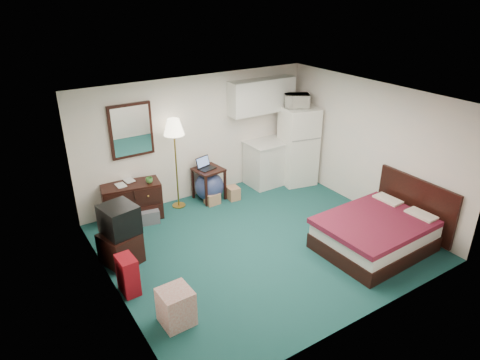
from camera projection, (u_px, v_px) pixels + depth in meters
floor at (260, 242)px, 7.41m from camera, size 5.00×4.50×0.01m
ceiling at (264, 100)px, 6.37m from camera, size 5.00×4.50×0.01m
walls at (262, 176)px, 6.89m from camera, size 5.01×4.51×2.50m
mirror at (131, 131)px, 7.76m from camera, size 0.80×0.06×1.00m
upper_cabinets at (262, 96)px, 8.90m from camera, size 1.50×0.35×0.70m
headboard at (415, 205)px, 7.48m from camera, size 0.06×1.56×1.00m
dresser at (132, 201)px, 8.02m from camera, size 1.12×0.65×0.72m
floor_lamp at (176, 164)px, 8.24m from camera, size 0.41×0.41×1.81m
desk at (209, 184)px, 8.78m from camera, size 0.60×0.60×0.67m
exercise_ball at (209, 186)px, 8.76m from camera, size 0.63×0.63×0.60m
kitchen_counter at (267, 163)px, 9.42m from camera, size 0.88×0.67×0.95m
fridge at (298, 146)px, 9.34m from camera, size 0.84×0.84×1.71m
bed at (375, 234)px, 7.11m from camera, size 1.81×1.44×0.56m
tv_stand at (121, 248)px, 6.79m from camera, size 0.66×0.69×0.51m
suitcase at (128, 275)px, 6.10m from camera, size 0.24×0.37×0.59m
retail_box at (176, 307)px, 5.56m from camera, size 0.42×0.42×0.51m
file_bin at (149, 216)px, 7.98m from camera, size 0.42×0.35×0.26m
cardboard_box_a at (212, 198)px, 8.66m from camera, size 0.29×0.25×0.23m
cardboard_box_b at (233, 193)px, 8.85m from camera, size 0.24×0.28×0.27m
laptop at (207, 164)px, 8.57m from camera, size 0.40×0.35×0.23m
crt_tv at (119, 219)px, 6.63m from camera, size 0.61×0.64×0.47m
microwave at (297, 99)px, 8.92m from camera, size 0.58×0.50×0.34m
book_a at (116, 181)px, 7.71m from camera, size 0.17×0.02×0.23m
book_b at (124, 176)px, 7.89m from camera, size 0.17×0.04×0.23m
mug at (149, 180)px, 7.89m from camera, size 0.16×0.15×0.13m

